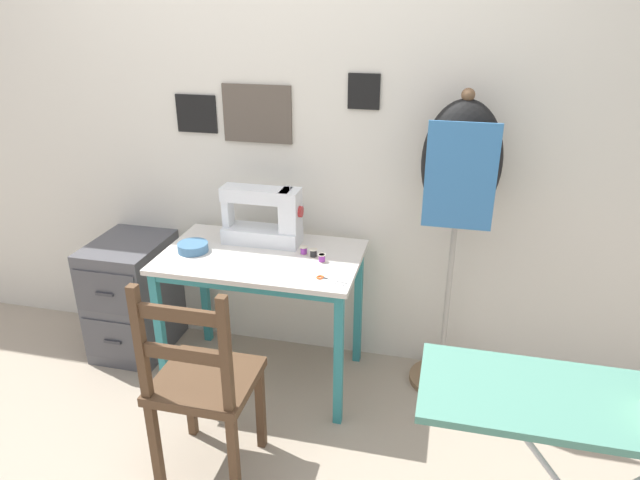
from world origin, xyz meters
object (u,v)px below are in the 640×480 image
object	(u,v)px
scissors	(327,279)
ironing_board	(606,416)
sewing_machine	(266,218)
thread_spool_far_edge	(322,258)
thread_spool_near_machine	(304,250)
thread_spool_mid_table	(314,253)
wooden_chair	(203,384)
filing_cabinet	(133,296)
fabric_bowl	(193,247)
dress_form	(460,178)

from	to	relation	value
scissors	ironing_board	world-z (taller)	ironing_board
sewing_machine	thread_spool_far_edge	xyz separation A→B (m)	(0.33, -0.15, -0.12)
thread_spool_near_machine	ironing_board	world-z (taller)	ironing_board
thread_spool_mid_table	wooden_chair	world-z (taller)	wooden_chair
sewing_machine	thread_spool_near_machine	size ratio (longest dim) A/B	10.37
sewing_machine	filing_cabinet	distance (m)	0.96
thread_spool_near_machine	fabric_bowl	bearing A→B (deg)	-169.98
thread_spool_mid_table	ironing_board	size ratio (longest dim) A/B	0.04
sewing_machine	wooden_chair	bearing A→B (deg)	-90.56
scissors	wooden_chair	bearing A→B (deg)	-128.66
scissors	thread_spool_near_machine	xyz separation A→B (m)	(-0.17, 0.24, 0.02)
filing_cabinet	dress_form	size ratio (longest dim) A/B	0.43
thread_spool_far_edge	ironing_board	world-z (taller)	ironing_board
thread_spool_mid_table	ironing_board	distance (m)	1.48
scissors	sewing_machine	bearing A→B (deg)	139.88
scissors	thread_spool_near_machine	size ratio (longest dim) A/B	3.67
fabric_bowl	scissors	xyz separation A→B (m)	(0.71, -0.14, -0.02)
fabric_bowl	thread_spool_mid_table	distance (m)	0.60
fabric_bowl	wooden_chair	size ratio (longest dim) A/B	0.16
sewing_machine	fabric_bowl	world-z (taller)	sewing_machine
dress_form	wooden_chair	bearing A→B (deg)	-137.65
thread_spool_near_machine	thread_spool_mid_table	bearing A→B (deg)	-20.18
fabric_bowl	thread_spool_mid_table	xyz separation A→B (m)	(0.60, 0.08, -0.00)
wooden_chair	filing_cabinet	bearing A→B (deg)	134.97
thread_spool_mid_table	ironing_board	world-z (taller)	ironing_board
filing_cabinet	ironing_board	bearing A→B (deg)	-25.70
scissors	filing_cabinet	bearing A→B (deg)	166.32
filing_cabinet	scissors	bearing A→B (deg)	-13.68
filing_cabinet	dress_form	world-z (taller)	dress_form
filing_cabinet	dress_form	bearing A→B (deg)	2.24
thread_spool_mid_table	filing_cabinet	world-z (taller)	thread_spool_mid_table
thread_spool_near_machine	thread_spool_far_edge	bearing A→B (deg)	-30.92
wooden_chair	filing_cabinet	xyz separation A→B (m)	(-0.79, 0.79, -0.12)
scissors	ironing_board	xyz separation A→B (m)	(0.99, -0.76, 0.06)
thread_spool_far_edge	wooden_chair	distance (m)	0.81
filing_cabinet	ironing_board	world-z (taller)	ironing_board
sewing_machine	wooden_chair	world-z (taller)	sewing_machine
scissors	wooden_chair	world-z (taller)	wooden_chair
scissors	thread_spool_far_edge	size ratio (longest dim) A/B	3.82
thread_spool_near_machine	ironing_board	distance (m)	1.54
thread_spool_near_machine	wooden_chair	world-z (taller)	wooden_chair
sewing_machine	wooden_chair	distance (m)	0.92
thread_spool_far_edge	wooden_chair	world-z (taller)	wooden_chair
scissors	wooden_chair	distance (m)	0.69
scissors	ironing_board	distance (m)	1.25
fabric_bowl	thread_spool_mid_table	bearing A→B (deg)	7.24
fabric_bowl	thread_spool_near_machine	xyz separation A→B (m)	(0.54, 0.10, -0.00)
thread_spool_far_edge	thread_spool_near_machine	bearing A→B (deg)	149.08
thread_spool_mid_table	fabric_bowl	bearing A→B (deg)	-172.76
thread_spool_near_machine	ironing_board	bearing A→B (deg)	-40.63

